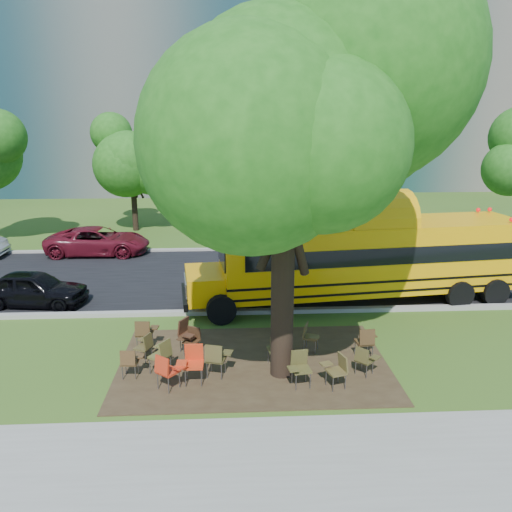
{
  "coord_description": "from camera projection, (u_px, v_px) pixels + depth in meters",
  "views": [
    {
      "loc": [
        0.45,
        -12.37,
        6.25
      ],
      "look_at": [
        1.32,
        4.35,
        1.6
      ],
      "focal_mm": 35.0,
      "sensor_mm": 36.0,
      "label": 1
    }
  ],
  "objects": [
    {
      "name": "bg_tree_3",
      "position": [
        374.0,
        142.0,
        26.08
      ],
      "size": [
        5.6,
        5.6,
        7.84
      ],
      "color": "black",
      "rests_on": "ground"
    },
    {
      "name": "kerb_far",
      "position": [
        222.0,
        250.0,
        24.22
      ],
      "size": [
        80.0,
        0.25,
        0.14
      ],
      "primitive_type": "cube",
      "color": "gray",
      "rests_on": "ground"
    },
    {
      "name": "chair_8",
      "position": [
        145.0,
        345.0,
        13.1
      ],
      "size": [
        0.52,
        0.66,
        0.81
      ],
      "rotation": [
        0.0,
        0.0,
        1.15
      ],
      "color": "#493F1F",
      "rests_on": "ground"
    },
    {
      "name": "chair_11",
      "position": [
        278.0,
        347.0,
        12.79
      ],
      "size": [
        0.62,
        0.62,
        0.93
      ],
      "rotation": [
        0.0,
        0.0,
        0.15
      ],
      "color": "#48441F",
      "rests_on": "ground"
    },
    {
      "name": "chair_14",
      "position": [
        145.0,
        331.0,
        13.77
      ],
      "size": [
        0.62,
        0.53,
        0.9
      ],
      "rotation": [
        0.0,
        0.0,
        6.2
      ],
      "color": "#453018",
      "rests_on": "ground"
    },
    {
      "name": "chair_7",
      "position": [
        365.0,
        358.0,
        12.37
      ],
      "size": [
        0.68,
        0.54,
        0.79
      ],
      "rotation": [
        0.0,
        0.0,
        -0.79
      ],
      "color": "#47411E",
      "rests_on": "ground"
    },
    {
      "name": "black_car",
      "position": [
        33.0,
        289.0,
        17.05
      ],
      "size": [
        3.75,
        1.86,
        1.23
      ],
      "primitive_type": "imported",
      "rotation": [
        0.0,
        0.0,
        1.45
      ],
      "color": "black",
      "rests_on": "ground"
    },
    {
      "name": "bg_car_red",
      "position": [
        98.0,
        241.0,
        23.45
      ],
      "size": [
        4.76,
        2.27,
        1.31
      ],
      "primitive_type": "imported",
      "rotation": [
        0.0,
        0.0,
        1.55
      ],
      "color": "#5B0F1C",
      "rests_on": "ground"
    },
    {
      "name": "sidewalk",
      "position": [
        209.0,
        486.0,
        8.74
      ],
      "size": [
        60.0,
        4.0,
        0.04
      ],
      "primitive_type": "cube",
      "color": "gray",
      "rests_on": "ground"
    },
    {
      "name": "chair_10",
      "position": [
        187.0,
        332.0,
        13.65
      ],
      "size": [
        0.63,
        0.8,
        0.95
      ],
      "rotation": [
        0.0,
        0.0,
        -2.11
      ],
      "color": "#3F2316",
      "rests_on": "ground"
    },
    {
      "name": "chair_3",
      "position": [
        193.0,
        360.0,
        12.03
      ],
      "size": [
        0.63,
        0.57,
        0.97
      ],
      "rotation": [
        0.0,
        0.0,
        3.13
      ],
      "color": "red",
      "rests_on": "ground"
    },
    {
      "name": "ground",
      "position": [
        216.0,
        356.0,
        13.56
      ],
      "size": [
        160.0,
        160.0,
        0.0
      ],
      "primitive_type": "plane",
      "color": "#325119",
      "rests_on": "ground"
    },
    {
      "name": "chair_9",
      "position": [
        192.0,
        338.0,
        13.51
      ],
      "size": [
        0.65,
        0.51,
        0.79
      ],
      "rotation": [
        0.0,
        0.0,
        2.69
      ],
      "color": "#3D2616",
      "rests_on": "ground"
    },
    {
      "name": "chair_12",
      "position": [
        309.0,
        335.0,
        13.7
      ],
      "size": [
        0.51,
        0.65,
        0.81
      ],
      "rotation": [
        0.0,
        0.0,
        4.33
      ],
      "color": "brown",
      "rests_on": "ground"
    },
    {
      "name": "dirt_patch",
      "position": [
        254.0,
        363.0,
        13.12
      ],
      "size": [
        7.0,
        4.5,
        0.03
      ],
      "primitive_type": "cube",
      "color": "#382819",
      "rests_on": "ground"
    },
    {
      "name": "chair_1",
      "position": [
        167.0,
        369.0,
        11.68
      ],
      "size": [
        0.79,
        0.62,
        0.92
      ],
      "rotation": [
        0.0,
        0.0,
        -0.68
      ],
      "color": "red",
      "rests_on": "ground"
    },
    {
      "name": "chair_13",
      "position": [
        366.0,
        340.0,
        13.23
      ],
      "size": [
        0.6,
        0.59,
        0.91
      ],
      "rotation": [
        0.0,
        0.0,
        0.1
      ],
      "color": "#442F18",
      "rests_on": "ground"
    },
    {
      "name": "kerb_near",
      "position": [
        218.0,
        312.0,
        16.42
      ],
      "size": [
        80.0,
        0.25,
        0.14
      ],
      "primitive_type": "cube",
      "color": "gray",
      "rests_on": "ground"
    },
    {
      "name": "chair_2",
      "position": [
        162.0,
        353.0,
        12.46
      ],
      "size": [
        0.62,
        0.79,
        0.94
      ],
      "rotation": [
        0.0,
        0.0,
        1.01
      ],
      "color": "brown",
      "rests_on": "ground"
    },
    {
      "name": "building_main",
      "position": [
        134.0,
        63.0,
        44.85
      ],
      "size": [
        38.0,
        16.0,
        22.0
      ],
      "primitive_type": "cube",
      "color": "#5E5E5A",
      "rests_on": "ground"
    },
    {
      "name": "school_bus",
      "position": [
        369.0,
        256.0,
        17.21
      ],
      "size": [
        11.79,
        3.88,
        2.83
      ],
      "rotation": [
        0.0,
        0.0,
        0.12
      ],
      "color": "#EFA307",
      "rests_on": "ground"
    },
    {
      "name": "bg_tree_2",
      "position": [
        131.0,
        156.0,
        27.58
      ],
      "size": [
        4.8,
        4.8,
        6.62
      ],
      "color": "black",
      "rests_on": "ground"
    },
    {
      "name": "building_right",
      "position": [
        473.0,
        50.0,
        47.98
      ],
      "size": [
        30.0,
        16.0,
        25.0
      ],
      "primitive_type": "cube",
      "color": "slate",
      "rests_on": "ground"
    },
    {
      "name": "chair_6",
      "position": [
        338.0,
        367.0,
        11.83
      ],
      "size": [
        0.64,
        0.58,
        0.86
      ],
      "rotation": [
        0.0,
        0.0,
        1.89
      ],
      "color": "brown",
      "rests_on": "ground"
    },
    {
      "name": "asphalt_road",
      "position": [
        220.0,
        276.0,
        20.29
      ],
      "size": [
        80.0,
        8.0,
        0.04
      ],
      "primitive_type": "cube",
      "color": "black",
      "rests_on": "ground"
    },
    {
      "name": "chair_5",
      "position": [
        300.0,
        365.0,
        11.89
      ],
      "size": [
        0.6,
        0.61,
        0.9
      ],
      "rotation": [
        0.0,
        0.0,
        3.3
      ],
      "color": "#4B4520",
      "rests_on": "ground"
    },
    {
      "name": "chair_4",
      "position": [
        216.0,
        357.0,
        12.27
      ],
      "size": [
        0.71,
        0.55,
        0.93
      ],
      "rotation": [
        0.0,
        0.0,
        -0.25
      ],
      "color": "#433D1D",
      "rests_on": "ground"
    },
    {
      "name": "chair_0",
      "position": [
        130.0,
        360.0,
        12.25
      ],
      "size": [
        0.54,
        0.47,
        0.8
      ],
      "rotation": [
        0.0,
        0.0,
        -0.06
      ],
      "color": "#4B331A",
      "rests_on": "ground"
    },
    {
      "name": "main_tree",
      "position": [
        285.0,
        126.0,
        10.96
      ],
      "size": [
        7.2,
        7.2,
        9.69
      ],
      "color": "black",
      "rests_on": "ground"
    }
  ]
}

